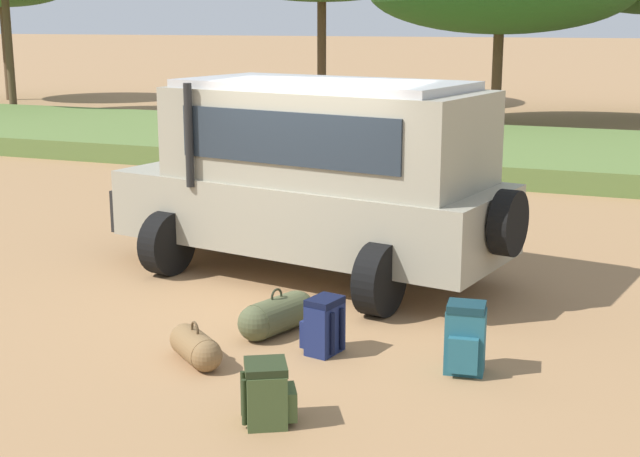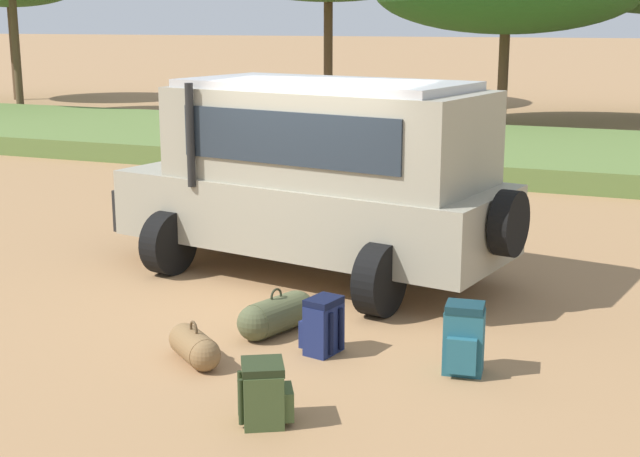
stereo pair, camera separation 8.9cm
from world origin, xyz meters
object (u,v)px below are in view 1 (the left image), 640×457
Objects in this scene: duffel_bag_low_black_case at (195,347)px; safari_vehicle at (317,174)px; backpack_cluster_center at (268,394)px; duffel_bag_soft_canvas at (277,315)px; backpack_near_rear_wheel at (324,326)px; backpack_beside_front_wheel at (465,339)px.

safari_vehicle is at bearing 90.51° from duffel_bag_low_black_case.
backpack_cluster_center is 0.52× the size of duffel_bag_soft_canvas.
backpack_cluster_center reaches higher than duffel_bag_soft_canvas.
backpack_cluster_center is 0.92× the size of backpack_near_rear_wheel.
safari_vehicle is 3.62m from backpack_beside_front_wheel.
backpack_cluster_center is 2.11m from duffel_bag_soft_canvas.
backpack_beside_front_wheel reaches higher than backpack_near_rear_wheel.
duffel_bag_soft_canvas reaches higher than duffel_bag_low_black_case.
duffel_bag_soft_canvas is at bearing 170.29° from backpack_beside_front_wheel.
backpack_near_rear_wheel is 0.79× the size of duffel_bag_low_black_case.
backpack_cluster_center is (-1.24, -1.60, -0.07)m from backpack_beside_front_wheel.
backpack_near_rear_wheel is at bearing -28.24° from duffel_bag_soft_canvas.
safari_vehicle reaches higher than backpack_beside_front_wheel.
safari_vehicle is 2.90m from backpack_near_rear_wheel.
duffel_bag_low_black_case is at bearing -89.49° from safari_vehicle.
backpack_beside_front_wheel is (2.43, -2.49, -0.97)m from safari_vehicle.
duffel_bag_soft_canvas is (-0.65, 0.35, -0.08)m from backpack_near_rear_wheel.
duffel_bag_low_black_case is at bearing -164.15° from backpack_beside_front_wheel.
safari_vehicle is 5.65× the size of duffel_bag_soft_canvas.
backpack_near_rear_wheel is at bearing 33.50° from duffel_bag_low_black_case.
safari_vehicle reaches higher than duffel_bag_soft_canvas.
backpack_near_rear_wheel reaches higher than duffel_bag_low_black_case.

